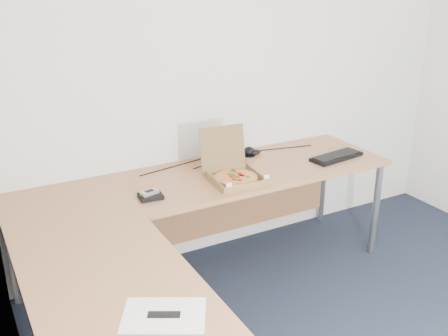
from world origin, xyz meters
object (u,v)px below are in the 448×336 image
wallet (151,196)px  pizza_box (234,175)px  desk (191,218)px  drinking_glass (206,152)px  keyboard (336,157)px

wallet → pizza_box: bearing=5.6°
desk → pizza_box: pizza_box is taller
desk → drinking_glass: (0.44, 0.69, 0.09)m
pizza_box → wallet: (-0.56, -0.00, -0.03)m
pizza_box → wallet: 0.56m
drinking_glass → wallet: 0.69m
desk → keyboard: keyboard is taller
pizza_box → keyboard: pizza_box is taller
wallet → desk: bearing=-62.5°
drinking_glass → keyboard: drinking_glass is taller
desk → drinking_glass: drinking_glass is taller
pizza_box → drinking_glass: bearing=95.7°
drinking_glass → pizza_box: bearing=-90.4°
desk → wallet: bearing=112.1°
pizza_box → drinking_glass: (0.00, 0.40, 0.02)m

